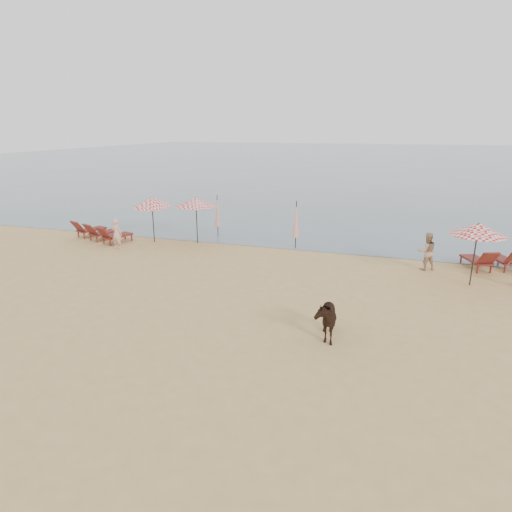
{
  "coord_description": "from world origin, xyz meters",
  "views": [
    {
      "loc": [
        4.61,
        -9.72,
        5.77
      ],
      "look_at": [
        0.0,
        5.0,
        1.1
      ],
      "focal_mm": 30.0,
      "sensor_mm": 36.0,
      "label": 1
    }
  ],
  "objects": [
    {
      "name": "sea",
      "position": [
        0.0,
        80.0,
        0.0
      ],
      "size": [
        160.0,
        140.0,
        0.06
      ],
      "primitive_type": "cube",
      "color": "#51606B",
      "rests_on": "ground"
    },
    {
      "name": "lounger_cluster_left",
      "position": [
        -9.85,
        8.81,
        0.46
      ],
      "size": [
        3.43,
        2.68,
        0.66
      ],
      "rotation": [
        0.0,
        0.0,
        -0.34
      ],
      "color": "maroon",
      "rests_on": "ground"
    },
    {
      "name": "ground",
      "position": [
        0.0,
        0.0,
        0.0
      ],
      "size": [
        120.0,
        120.0,
        0.0
      ],
      "primitive_type": "plane",
      "color": "tan",
      "rests_on": "ground"
    },
    {
      "name": "umbrella_closed_right",
      "position": [
        0.38,
        10.31,
        1.46
      ],
      "size": [
        0.29,
        0.29,
        2.37
      ],
      "rotation": [
        0.0,
        0.0,
        0.03
      ],
      "color": "black",
      "rests_on": "ground"
    },
    {
      "name": "umbrella_open_left_b",
      "position": [
        -6.92,
        9.32,
        2.11
      ],
      "size": [
        1.91,
        1.95,
        2.44
      ],
      "rotation": [
        0.0,
        0.0,
        0.24
      ],
      "color": "black",
      "rests_on": "ground"
    },
    {
      "name": "umbrella_closed_left",
      "position": [
        -4.23,
        11.48,
        1.39
      ],
      "size": [
        0.27,
        0.27,
        2.26
      ],
      "rotation": [
        0.0,
        0.0,
        0.22
      ],
      "color": "black",
      "rests_on": "ground"
    },
    {
      "name": "umbrella_open_right",
      "position": [
        7.81,
        7.25,
        2.18
      ],
      "size": [
        1.99,
        1.99,
        2.42
      ],
      "rotation": [
        0.0,
        0.0,
        0.07
      ],
      "color": "black",
      "rests_on": "ground"
    },
    {
      "name": "beachgoer_left",
      "position": [
        -7.96,
        7.62,
        0.76
      ],
      "size": [
        0.58,
        0.4,
        1.53
      ],
      "primitive_type": "imported",
      "rotation": [
        0.0,
        0.0,
        3.07
      ],
      "color": "tan",
      "rests_on": "ground"
    },
    {
      "name": "lounger_cluster_right",
      "position": [
        9.52,
        9.73,
        0.46
      ],
      "size": [
        3.45,
        2.73,
        0.66
      ],
      "rotation": [
        0.0,
        0.0,
        0.36
      ],
      "color": "maroon",
      "rests_on": "ground"
    },
    {
      "name": "cow",
      "position": [
        3.15,
        1.4,
        0.62
      ],
      "size": [
        0.98,
        1.58,
        1.24
      ],
      "primitive_type": "imported",
      "rotation": [
        0.0,
        0.0,
        0.23
      ],
      "color": "black",
      "rests_on": "ground"
    },
    {
      "name": "beachgoer_right_a",
      "position": [
        6.29,
        8.73,
        0.8
      ],
      "size": [
        0.95,
        0.86,
        1.6
      ],
      "primitive_type": "imported",
      "rotation": [
        0.0,
        0.0,
        3.53
      ],
      "color": "tan",
      "rests_on": "ground"
    },
    {
      "name": "umbrella_open_left_a",
      "position": [
        -4.69,
        9.82,
        2.14
      ],
      "size": [
        2.09,
        2.09,
        2.38
      ],
      "rotation": [
        0.0,
        0.0,
        -0.09
      ],
      "color": "black",
      "rests_on": "ground"
    }
  ]
}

